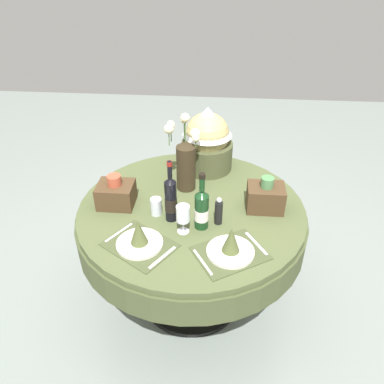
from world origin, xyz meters
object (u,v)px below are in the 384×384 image
object	(u,v)px
pepper_mill	(219,212)
gift_tub_back_centre	(207,138)
wine_bottle_centre	(171,199)
tumbler_near_right	(156,206)
wine_bottle_left	(202,209)
dining_table	(192,224)
wine_glass_left	(183,214)
place_setting_right	(231,246)
flower_vase	(186,160)
woven_basket_side_right	(265,197)
place_setting_left	(139,238)
woven_basket_side_left	(116,194)

from	to	relation	value
pepper_mill	gift_tub_back_centre	world-z (taller)	gift_tub_back_centre
wine_bottle_centre	tumbler_near_right	world-z (taller)	wine_bottle_centre
wine_bottle_left	dining_table	bearing A→B (deg)	110.96
wine_bottle_left	wine_glass_left	xyz separation A→B (m)	(-0.09, -0.05, -0.01)
place_setting_right	flower_vase	size ratio (longest dim) A/B	0.90
dining_table	place_setting_right	distance (m)	0.48
wine_bottle_left	gift_tub_back_centre	distance (m)	0.66
flower_vase	tumbler_near_right	xyz separation A→B (m)	(-0.14, -0.30, -0.14)
pepper_mill	woven_basket_side_right	xyz separation A→B (m)	(0.26, 0.16, 0.00)
pepper_mill	woven_basket_side_right	world-z (taller)	woven_basket_side_right
flower_vase	wine_glass_left	world-z (taller)	flower_vase
wine_glass_left	pepper_mill	distance (m)	0.21
place_setting_left	gift_tub_back_centre	bearing A→B (deg)	70.18
pepper_mill	flower_vase	bearing A→B (deg)	121.36
place_setting_left	pepper_mill	xyz separation A→B (m)	(0.39, 0.22, 0.03)
place_setting_left	wine_glass_left	bearing A→B (deg)	31.46
flower_vase	wine_bottle_left	bearing A→B (deg)	-72.52
place_setting_right	woven_basket_side_right	size ratio (longest dim) A/B	2.03
wine_bottle_centre	woven_basket_side_right	world-z (taller)	wine_bottle_centre
flower_vase	woven_basket_side_right	bearing A→B (deg)	-21.49
place_setting_left	tumbler_near_right	world-z (taller)	place_setting_left
wine_glass_left	tumbler_near_right	world-z (taller)	wine_glass_left
place_setting_left	tumbler_near_right	xyz separation A→B (m)	(0.04, 0.27, 0.00)
wine_bottle_left	wine_glass_left	world-z (taller)	wine_bottle_left
dining_table	gift_tub_back_centre	xyz separation A→B (m)	(0.06, 0.47, 0.36)
place_setting_right	wine_bottle_left	world-z (taller)	wine_bottle_left
place_setting_left	wine_bottle_centre	size ratio (longest dim) A/B	1.16
flower_vase	pepper_mill	distance (m)	0.42
flower_vase	woven_basket_side_left	world-z (taller)	flower_vase
dining_table	place_setting_right	world-z (taller)	place_setting_right
dining_table	pepper_mill	xyz separation A→B (m)	(0.16, -0.14, 0.21)
tumbler_near_right	pepper_mill	distance (m)	0.36
dining_table	tumbler_near_right	size ratio (longest dim) A/B	13.18
woven_basket_side_right	gift_tub_back_centre	bearing A→B (deg)	128.98
place_setting_right	tumbler_near_right	xyz separation A→B (m)	(-0.42, 0.29, 0.00)
gift_tub_back_centre	wine_bottle_centre	bearing A→B (deg)	-105.50
place_setting_left	wine_glass_left	world-z (taller)	wine_glass_left
place_setting_left	dining_table	bearing A→B (deg)	56.83
place_setting_left	gift_tub_back_centre	world-z (taller)	gift_tub_back_centre
wine_bottle_centre	woven_basket_side_left	xyz separation A→B (m)	(-0.34, 0.11, -0.06)
wine_bottle_left	tumbler_near_right	distance (m)	0.29
wine_glass_left	gift_tub_back_centre	world-z (taller)	gift_tub_back_centre
flower_vase	gift_tub_back_centre	xyz separation A→B (m)	(0.12, 0.26, 0.03)
wine_glass_left	woven_basket_side_left	xyz separation A→B (m)	(-0.42, 0.22, -0.04)
place_setting_right	wine_glass_left	xyz separation A→B (m)	(-0.25, 0.15, 0.07)
tumbler_near_right	woven_basket_side_left	size ratio (longest dim) A/B	0.49
tumbler_near_right	pepper_mill	world-z (taller)	pepper_mill
wine_bottle_left	woven_basket_side_right	distance (m)	0.41
place_setting_right	wine_glass_left	distance (m)	0.30
flower_vase	place_setting_right	bearing A→B (deg)	-64.53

